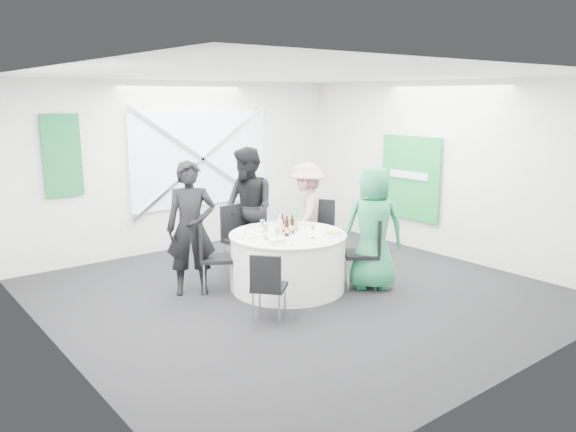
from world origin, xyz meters
TOP-DOWN VIEW (x-y plane):
  - floor at (0.00, 0.00)m, footprint 6.00×6.00m
  - ceiling at (0.00, 0.00)m, footprint 6.00×6.00m
  - wall_back at (0.00, 3.00)m, footprint 6.00×0.00m
  - wall_front at (0.00, -3.00)m, footprint 6.00×0.00m
  - wall_left at (-3.00, 0.00)m, footprint 0.00×6.00m
  - wall_right at (3.00, 0.00)m, footprint 0.00×6.00m
  - window_panel at (0.30, 2.96)m, footprint 2.60×0.03m
  - window_brace_a at (0.30, 2.92)m, footprint 2.63×0.05m
  - window_brace_b at (0.30, 2.92)m, footprint 2.63×0.05m
  - green_banner at (-2.00, 2.95)m, footprint 0.55×0.04m
  - green_sign at (2.94, 0.60)m, footprint 0.05×1.20m
  - banquet_table at (0.00, 0.20)m, footprint 1.56×1.56m
  - chair_back at (-0.10, 1.25)m, footprint 0.49×0.50m
  - chair_back_left at (-0.87, 0.75)m, footprint 0.58×0.57m
  - chair_back_right at (1.01, 0.75)m, footprint 0.63×0.62m
  - chair_front_right at (0.86, -0.44)m, footprint 0.62×0.61m
  - chair_front_left at (-0.91, -0.58)m, footprint 0.53×0.53m
  - person_man_back_left at (-1.09, 0.83)m, footprint 0.76×0.68m
  - person_man_back at (0.09, 1.27)m, footprint 0.56×0.93m
  - person_woman_pink at (1.01, 0.99)m, footprint 1.08×0.99m
  - person_woman_green at (0.91, -0.47)m, footprint 0.97×0.91m
  - plate_back at (-0.07, 0.80)m, footprint 0.28×0.28m
  - plate_back_left at (-0.54, 0.41)m, footprint 0.28×0.28m
  - plate_back_right at (0.50, 0.45)m, footprint 0.25×0.25m
  - plate_front_right at (0.44, -0.20)m, footprint 0.30×0.30m
  - plate_front_left at (-0.38, -0.16)m, footprint 0.28×0.28m
  - napkin at (-0.44, -0.13)m, footprint 0.19×0.13m
  - beer_bottle_a at (-0.07, 0.31)m, footprint 0.06×0.06m
  - beer_bottle_b at (-0.00, 0.32)m, footprint 0.06×0.06m
  - beer_bottle_c at (0.06, 0.19)m, footprint 0.06×0.06m
  - beer_bottle_d at (-0.09, 0.11)m, footprint 0.06×0.06m
  - green_water_bottle at (0.21, 0.29)m, footprint 0.08×0.08m
  - clear_water_bottle at (-0.18, 0.15)m, footprint 0.08×0.08m
  - wine_glass_a at (-0.35, 0.24)m, footprint 0.07×0.07m
  - wine_glass_b at (-0.39, 0.14)m, footprint 0.07×0.07m
  - wine_glass_c at (-0.36, -0.03)m, footprint 0.07×0.07m
  - wine_glass_d at (-0.24, -0.14)m, footprint 0.07×0.07m
  - wine_glass_e at (0.11, -0.18)m, footprint 0.07×0.07m
  - wine_glass_f at (-0.21, 0.48)m, footprint 0.07×0.07m
  - fork_a at (-0.42, 0.60)m, footprint 0.08×0.14m
  - knife_a at (-0.56, 0.34)m, footprint 0.09×0.14m
  - fork_b at (0.13, 0.76)m, footprint 0.15×0.03m
  - knife_b at (-0.21, 0.73)m, footprint 0.15×0.03m
  - fork_c at (0.35, -0.26)m, footprint 0.10×0.13m
  - knife_c at (0.54, 0.01)m, footprint 0.10×0.13m

SIDE VIEW (x-z plane):
  - floor at x=0.00m, z-range 0.00..0.00m
  - banquet_table at x=0.00m, z-range 0.00..0.76m
  - chair_front_left at x=-0.91m, z-range 0.07..0.89m
  - chair_back_left at x=-0.87m, z-range 0.08..1.00m
  - chair_front_right at x=0.86m, z-range 0.08..1.05m
  - chair_back at x=-0.10m, z-range 0.09..1.08m
  - chair_back_right at x=1.01m, z-range 0.09..1.10m
  - fork_a at x=-0.42m, z-range 0.76..0.77m
  - knife_a at x=-0.56m, z-range 0.76..0.77m
  - fork_b at x=0.13m, z-range 0.76..0.77m
  - knife_b at x=-0.21m, z-range 0.76..0.77m
  - fork_c at x=0.35m, z-range 0.76..0.77m
  - knife_c at x=0.54m, z-range 0.76..0.77m
  - plate_back at x=-0.07m, z-range 0.76..0.77m
  - plate_back_left at x=-0.54m, z-range 0.76..0.77m
  - plate_front_left at x=-0.38m, z-range 0.76..0.77m
  - plate_back_right at x=0.50m, z-range 0.76..0.80m
  - plate_front_right at x=0.44m, z-range 0.76..0.80m
  - person_woman_pink at x=1.01m, z-range 0.00..1.56m
  - napkin at x=-0.44m, z-range 0.78..0.83m
  - person_woman_green at x=0.91m, z-range 0.00..1.66m
  - beer_bottle_b at x=0.00m, z-range 0.73..0.98m
  - beer_bottle_c at x=0.06m, z-range 0.73..0.98m
  - beer_bottle_a at x=-0.07m, z-range 0.73..0.99m
  - beer_bottle_d at x=-0.09m, z-range 0.73..1.00m
  - clear_water_bottle at x=-0.18m, z-range 0.73..1.02m
  - person_man_back_left at x=-1.09m, z-range 0.00..1.75m
  - green_water_bottle at x=0.21m, z-range 0.73..1.04m
  - wine_glass_a at x=-0.35m, z-range 0.80..0.97m
  - wine_glass_b at x=-0.39m, z-range 0.80..0.97m
  - wine_glass_c at x=-0.36m, z-range 0.80..0.97m
  - wine_glass_d at x=-0.24m, z-range 0.80..0.97m
  - wine_glass_e at x=0.11m, z-range 0.80..0.97m
  - wine_glass_f at x=-0.21m, z-range 0.80..0.97m
  - person_man_back at x=0.09m, z-range 0.00..1.83m
  - green_sign at x=2.94m, z-range 0.50..1.90m
  - wall_back at x=0.00m, z-range -1.60..4.40m
  - wall_front at x=0.00m, z-range -1.60..4.40m
  - wall_left at x=-3.00m, z-range -1.60..4.40m
  - wall_right at x=3.00m, z-range -1.60..4.40m
  - window_panel at x=0.30m, z-range 0.70..2.30m
  - window_brace_a at x=0.30m, z-range 0.58..2.42m
  - window_brace_b at x=0.30m, z-range 0.58..2.42m
  - green_banner at x=-2.00m, z-range 1.10..2.30m
  - ceiling at x=0.00m, z-range 2.80..2.80m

